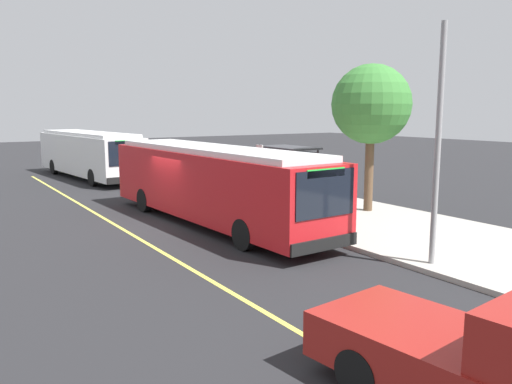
# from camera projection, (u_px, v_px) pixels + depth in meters

# --- Properties ---
(ground_plane) EXTENTS (120.00, 120.00, 0.00)m
(ground_plane) POSITION_uv_depth(u_px,v_px,m) (175.00, 221.00, 20.20)
(ground_plane) COLOR #232326
(sidewalk_curb) EXTENTS (44.00, 6.40, 0.15)m
(sidewalk_curb) POSITION_uv_depth(u_px,v_px,m) (297.00, 204.00, 23.40)
(sidewalk_curb) COLOR #A8A399
(sidewalk_curb) RESTS_ON ground_plane
(lane_stripe_center) EXTENTS (36.00, 0.14, 0.01)m
(lane_stripe_center) POSITION_uv_depth(u_px,v_px,m) (120.00, 228.00, 19.02)
(lane_stripe_center) COLOR #E0D64C
(lane_stripe_center) RESTS_ON ground_plane
(transit_bus_main) EXTENTS (12.61, 3.14, 2.95)m
(transit_bus_main) POSITION_uv_depth(u_px,v_px,m) (212.00, 182.00, 19.47)
(transit_bus_main) COLOR red
(transit_bus_main) RESTS_ON ground_plane
(transit_bus_second) EXTENTS (12.05, 3.62, 2.95)m
(transit_bus_second) POSITION_uv_depth(u_px,v_px,m) (89.00, 153.00, 32.81)
(transit_bus_second) COLOR white
(transit_bus_second) RESTS_ON ground_plane
(bus_shelter) EXTENTS (2.90, 1.60, 2.48)m
(bus_shelter) POSITION_uv_depth(u_px,v_px,m) (290.00, 161.00, 24.21)
(bus_shelter) COLOR #333338
(bus_shelter) RESTS_ON sidewalk_curb
(waiting_bench) EXTENTS (1.60, 0.48, 0.95)m
(waiting_bench) POSITION_uv_depth(u_px,v_px,m) (295.00, 190.00, 24.02)
(waiting_bench) COLOR brown
(waiting_bench) RESTS_ON sidewalk_curb
(route_sign_post) EXTENTS (0.44, 0.08, 2.80)m
(route_sign_post) POSITION_uv_depth(u_px,v_px,m) (260.00, 169.00, 20.82)
(route_sign_post) COLOR #333338
(route_sign_post) RESTS_ON sidewalk_curb
(pedestrian_commuter) EXTENTS (0.24, 0.40, 1.69)m
(pedestrian_commuter) POSITION_uv_depth(u_px,v_px,m) (246.00, 180.00, 23.72)
(pedestrian_commuter) COLOR #282D47
(pedestrian_commuter) RESTS_ON sidewalk_curb
(street_tree_near_shelter) EXTENTS (3.24, 3.24, 6.01)m
(street_tree_near_shelter) POSITION_uv_depth(u_px,v_px,m) (371.00, 105.00, 20.91)
(street_tree_near_shelter) COLOR brown
(street_tree_near_shelter) RESTS_ON sidewalk_curb
(utility_pole) EXTENTS (0.16, 0.16, 6.40)m
(utility_pole) POSITION_uv_depth(u_px,v_px,m) (438.00, 146.00, 13.61)
(utility_pole) COLOR gray
(utility_pole) RESTS_ON sidewalk_curb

